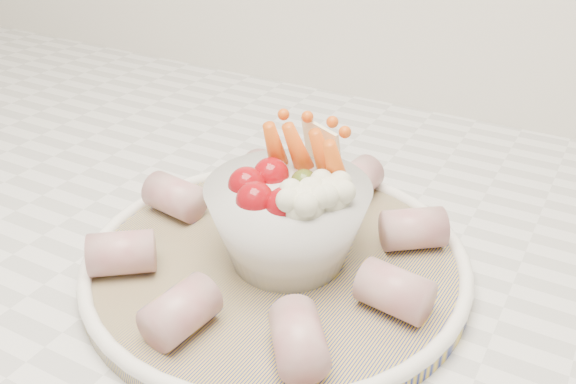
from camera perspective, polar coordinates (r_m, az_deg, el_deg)
The scene contains 3 objects.
serving_platter at distance 0.54m, azimuth -1.05°, elevation -6.19°, with size 0.34×0.34×0.02m.
veggie_bowl at distance 0.52m, azimuth 0.12°, elevation -2.13°, with size 0.13×0.13×0.11m.
cured_meat_rolls at distance 0.53m, azimuth -1.12°, elevation -4.24°, with size 0.28×0.29×0.04m.
Camera 1 is at (0.21, 0.97, 1.25)m, focal length 40.00 mm.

